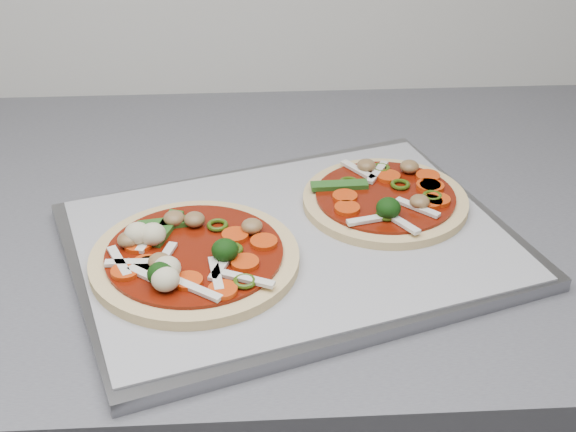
{
  "coord_description": "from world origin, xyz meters",
  "views": [
    {
      "loc": [
        -0.59,
        0.58,
        1.33
      ],
      "look_at": [
        -0.55,
        1.23,
        0.93
      ],
      "focal_mm": 50.0,
      "sensor_mm": 36.0,
      "label": 1
    }
  ],
  "objects": [
    {
      "name": "baking_tray",
      "position": [
        -0.55,
        1.22,
        0.91
      ],
      "size": [
        0.48,
        0.42,
        0.01
      ],
      "primitive_type": "cube",
      "rotation": [
        0.0,
        0.0,
        0.33
      ],
      "color": "gray",
      "rests_on": "countertop"
    },
    {
      "name": "pizza_left",
      "position": [
        -0.64,
        1.18,
        0.93
      ],
      "size": [
        0.26,
        0.26,
        0.03
      ],
      "rotation": [
        0.0,
        0.0,
        0.6
      ],
      "color": "tan",
      "rests_on": "parchment"
    },
    {
      "name": "pizza_right",
      "position": [
        -0.45,
        1.27,
        0.92
      ],
      "size": [
        0.18,
        0.18,
        0.03
      ],
      "rotation": [
        0.0,
        0.0,
        -0.08
      ],
      "color": "tan",
      "rests_on": "parchment"
    },
    {
      "name": "parchment",
      "position": [
        -0.55,
        1.22,
        0.91
      ],
      "size": [
        0.46,
        0.39,
        0.0
      ],
      "primitive_type": "cube",
      "rotation": [
        0.0,
        0.0,
        0.3
      ],
      "color": "#A3A3A8",
      "rests_on": "baking_tray"
    }
  ]
}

